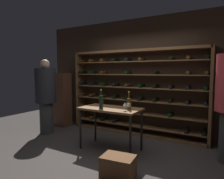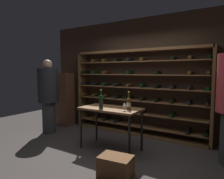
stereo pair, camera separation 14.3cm
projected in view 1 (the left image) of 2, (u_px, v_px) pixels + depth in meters
The scene contains 10 objects.
ground_plane at pixel (106, 156), 3.71m from camera, with size 9.44×9.44×0.00m, color #383330.
back_wall at pixel (142, 76), 5.06m from camera, with size 5.70×0.10×2.85m, color #3D2B1E.
wine_rack at pixel (134, 92), 4.97m from camera, with size 3.46×0.32×2.07m.
tasting_table at pixel (111, 112), 3.98m from camera, with size 1.20×0.63×0.84m.
person_host_in_suit at pixel (46, 93), 5.03m from camera, with size 0.50×0.50×1.84m.
wine_crate at pixel (118, 166), 2.99m from camera, with size 0.48×0.34×0.31m, color brown.
display_cabinet at pixel (62, 99), 5.79m from camera, with size 0.44×0.36×1.50m, color #4C2D1E.
wine_bottle_black_capsule at pixel (129, 103), 3.79m from camera, with size 0.08×0.08×0.34m.
wine_bottle_gold_foil at pixel (101, 102), 3.86m from camera, with size 0.08×0.08×0.37m.
wine_glass_stemmed_left at pixel (125, 104), 3.67m from camera, with size 0.07×0.07×0.16m.
Camera 1 is at (1.89, -3.05, 1.55)m, focal length 32.49 mm.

